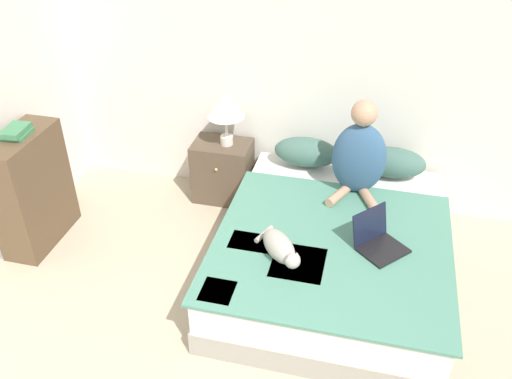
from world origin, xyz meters
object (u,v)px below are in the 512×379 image
(person_sitting, at_px, (359,155))
(laptop_open, at_px, (378,241))
(nightstand, at_px, (223,171))
(book_stack_top, at_px, (16,132))
(bed, at_px, (333,252))
(cat_tabby, at_px, (280,247))
(table_lamp, at_px, (225,106))
(bookshelf, at_px, (32,190))
(pillow_near, at_px, (306,152))
(pillow_far, at_px, (392,162))

(person_sitting, distance_m, laptop_open, 0.74)
(nightstand, height_order, book_stack_top, book_stack_top)
(bed, height_order, cat_tabby, cat_tabby)
(cat_tabby, bearing_deg, laptop_open, 73.96)
(table_lamp, height_order, bookshelf, table_lamp)
(bed, bearing_deg, cat_tabby, -128.39)
(cat_tabby, height_order, bookshelf, bookshelf)
(bed, xyz_separation_m, table_lamp, (-1.04, 0.81, 0.70))
(person_sitting, relative_size, laptop_open, 1.83)
(nightstand, relative_size, table_lamp, 1.14)
(bed, bearing_deg, table_lamp, 142.20)
(person_sitting, bearing_deg, laptop_open, -72.24)
(pillow_near, xyz_separation_m, table_lamp, (-0.69, -0.02, 0.35))
(pillow_far, bearing_deg, person_sitting, -130.07)
(book_stack_top, bearing_deg, bookshelf, 160.45)
(person_sitting, relative_size, book_stack_top, 3.19)
(table_lamp, bearing_deg, person_sitting, -14.49)
(table_lamp, bearing_deg, book_stack_top, -144.71)
(laptop_open, relative_size, bookshelf, 0.44)
(bed, height_order, table_lamp, table_lamp)
(bed, relative_size, person_sitting, 2.56)
(pillow_far, height_order, bookshelf, bookshelf)
(pillow_far, bearing_deg, pillow_near, 180.00)
(person_sitting, relative_size, nightstand, 1.39)
(bed, xyz_separation_m, laptop_open, (0.31, -0.15, 0.28))
(pillow_near, height_order, cat_tabby, pillow_near)
(pillow_far, bearing_deg, laptop_open, -92.86)
(person_sitting, bearing_deg, pillow_near, 145.46)
(nightstand, distance_m, table_lamp, 0.64)
(book_stack_top, bearing_deg, person_sitting, 14.56)
(cat_tabby, distance_m, nightstand, 1.46)
(bed, distance_m, pillow_near, 0.96)
(bookshelf, bearing_deg, laptop_open, -0.54)
(pillow_near, xyz_separation_m, book_stack_top, (-2.00, -0.95, 0.42))
(pillow_near, relative_size, cat_tabby, 1.15)
(pillow_far, bearing_deg, book_stack_top, -160.78)
(laptop_open, distance_m, bookshelf, 2.67)
(pillow_far, xyz_separation_m, person_sitting, (-0.26, -0.31, 0.20))
(pillow_near, bearing_deg, book_stack_top, -154.73)
(bed, xyz_separation_m, pillow_near, (-0.35, 0.82, 0.35))
(cat_tabby, xyz_separation_m, book_stack_top, (-2.04, 0.28, 0.46))
(pillow_far, bearing_deg, table_lamp, -179.38)
(nightstand, bearing_deg, person_sitting, -13.96)
(pillow_far, height_order, book_stack_top, book_stack_top)
(bookshelf, relative_size, book_stack_top, 3.94)
(bookshelf, bearing_deg, bed, 2.92)
(table_lamp, relative_size, book_stack_top, 2.01)
(pillow_near, bearing_deg, table_lamp, -178.75)
(pillow_near, distance_m, nightstand, 0.79)
(nightstand, xyz_separation_m, book_stack_top, (-1.27, -0.93, 0.71))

